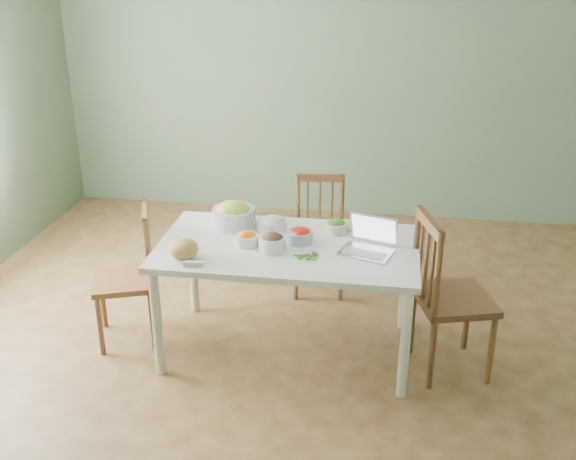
% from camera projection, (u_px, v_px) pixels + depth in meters
% --- Properties ---
extents(floor, '(5.00, 5.00, 0.00)m').
position_uv_depth(floor, '(285.00, 353.00, 4.39)').
color(floor, '#4E3519').
rests_on(floor, ground).
extents(wall_back, '(5.00, 0.00, 2.70)m').
position_uv_depth(wall_back, '(330.00, 71.00, 6.13)').
color(wall_back, '#617B5A').
rests_on(wall_back, ground).
extents(wall_front, '(5.00, 0.00, 2.70)m').
position_uv_depth(wall_front, '(114.00, 456.00, 1.59)').
color(wall_front, '#617B5A').
rests_on(wall_front, ground).
extents(dining_table, '(1.58, 0.89, 0.74)m').
position_uv_depth(dining_table, '(288.00, 299.00, 4.29)').
color(dining_table, white).
rests_on(dining_table, floor).
extents(chair_far, '(0.42, 0.40, 0.86)m').
position_uv_depth(chair_far, '(319.00, 237.00, 5.01)').
color(chair_far, brown).
rests_on(chair_far, floor).
extents(chair_left, '(0.50, 0.51, 0.90)m').
position_uv_depth(chair_left, '(123.00, 277.00, 4.39)').
color(chair_left, brown).
rests_on(chair_left, floor).
extents(chair_right, '(0.53, 0.55, 1.01)m').
position_uv_depth(chair_right, '(454.00, 295.00, 4.05)').
color(chair_right, brown).
rests_on(chair_right, floor).
extents(bread_boule, '(0.19, 0.19, 0.11)m').
position_uv_depth(bread_boule, '(183.00, 249.00, 3.97)').
color(bread_boule, '#B18A44').
rests_on(bread_boule, dining_table).
extents(butter_stick, '(0.11, 0.05, 0.03)m').
position_uv_depth(butter_stick, '(193.00, 264.00, 3.88)').
color(butter_stick, beige).
rests_on(butter_stick, dining_table).
extents(bowl_squash, '(0.34, 0.34, 0.16)m').
position_uv_depth(bowl_squash, '(234.00, 214.00, 4.39)').
color(bowl_squash, gold).
rests_on(bowl_squash, dining_table).
extents(bowl_carrot, '(0.17, 0.17, 0.08)m').
position_uv_depth(bowl_carrot, '(247.00, 238.00, 4.14)').
color(bowl_carrot, orange).
rests_on(bowl_carrot, dining_table).
extents(bowl_onion, '(0.22, 0.22, 0.10)m').
position_uv_depth(bowl_onion, '(272.00, 224.00, 4.32)').
color(bowl_onion, white).
rests_on(bowl_onion, dining_table).
extents(bowl_mushroom, '(0.20, 0.20, 0.11)m').
position_uv_depth(bowl_mushroom, '(272.00, 242.00, 4.06)').
color(bowl_mushroom, '#3D2712').
rests_on(bowl_mushroom, dining_table).
extents(bowl_redpep, '(0.20, 0.20, 0.09)m').
position_uv_depth(bowl_redpep, '(300.00, 235.00, 4.17)').
color(bowl_redpep, red).
rests_on(bowl_redpep, dining_table).
extents(bowl_broccoli, '(0.16, 0.16, 0.09)m').
position_uv_depth(bowl_broccoli, '(336.00, 226.00, 4.31)').
color(bowl_broccoli, '#1E610D').
rests_on(bowl_broccoli, dining_table).
extents(flatbread, '(0.24, 0.24, 0.02)m').
position_uv_depth(flatbread, '(349.00, 226.00, 4.40)').
color(flatbread, beige).
rests_on(flatbread, dining_table).
extents(basil_bunch, '(0.17, 0.17, 0.02)m').
position_uv_depth(basil_bunch, '(306.00, 255.00, 4.00)').
color(basil_bunch, '#19551A').
rests_on(basil_bunch, dining_table).
extents(laptop, '(0.36, 0.34, 0.20)m').
position_uv_depth(laptop, '(367.00, 238.00, 4.00)').
color(laptop, silver).
rests_on(laptop, dining_table).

